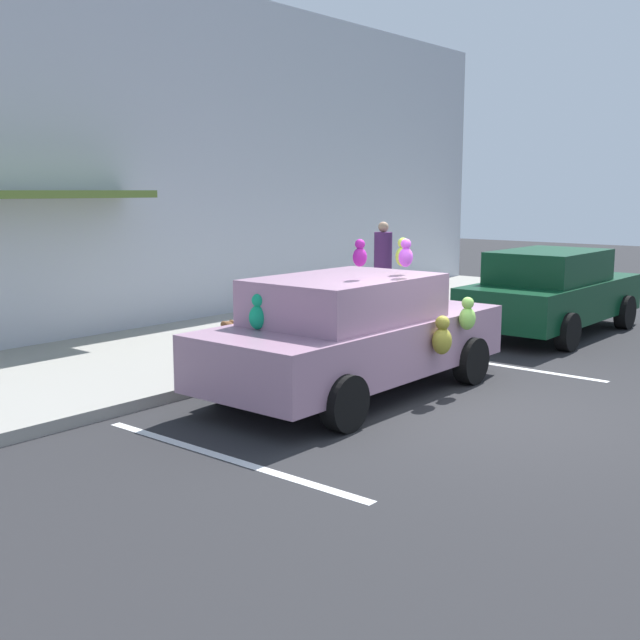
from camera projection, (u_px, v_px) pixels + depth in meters
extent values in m
plane|color=#262628|center=(469.00, 410.00, 9.47)|extent=(60.00, 60.00, 0.00)
cube|color=gray|center=(192.00, 350.00, 12.60)|extent=(24.00, 4.00, 0.15)
cube|color=#B2B7C1|center=(104.00, 155.00, 13.45)|extent=(24.00, 0.30, 6.40)
cube|color=#59722D|center=(41.00, 194.00, 12.02)|extent=(3.60, 1.10, 0.12)
cube|color=silver|center=(490.00, 364.00, 11.96)|extent=(0.12, 3.60, 0.01)
cube|color=silver|center=(225.00, 458.00, 7.76)|extent=(0.12, 3.60, 0.01)
cube|color=#A27993|center=(356.00, 344.00, 10.15)|extent=(4.52, 1.82, 0.68)
cube|color=#A27993|center=(345.00, 299.00, 9.88)|extent=(2.35, 1.60, 0.56)
cylinder|color=black|center=(363.00, 344.00, 11.84)|extent=(0.64, 0.22, 0.64)
cylinder|color=black|center=(471.00, 361.00, 10.69)|extent=(0.64, 0.22, 0.64)
cylinder|color=black|center=(228.00, 378.00, 9.71)|extent=(0.64, 0.22, 0.64)
cylinder|color=black|center=(345.00, 403.00, 8.57)|extent=(0.64, 0.22, 0.64)
ellipsoid|color=olive|center=(442.00, 341.00, 9.81)|extent=(0.29, 0.23, 0.34)
sphere|color=olive|center=(442.00, 323.00, 9.77)|extent=(0.18, 0.18, 0.18)
ellipsoid|color=#DD56ED|center=(406.00, 257.00, 9.66)|extent=(0.20, 0.16, 0.24)
sphere|color=#DD56ED|center=(406.00, 244.00, 9.64)|extent=(0.13, 0.13, 0.13)
ellipsoid|color=#B7DC40|center=(403.00, 257.00, 10.03)|extent=(0.21, 0.17, 0.25)
sphere|color=#B7DC40|center=(403.00, 243.00, 10.00)|extent=(0.14, 0.14, 0.14)
ellipsoid|color=#9E1B8E|center=(360.00, 257.00, 9.46)|extent=(0.19, 0.16, 0.23)
sphere|color=#9E1B8E|center=(360.00, 244.00, 9.43)|extent=(0.12, 0.12, 0.12)
ellipsoid|color=#681AE8|center=(287.00, 317.00, 9.32)|extent=(0.23, 0.19, 0.28)
sphere|color=#681AE8|center=(287.00, 302.00, 9.29)|extent=(0.15, 0.15, 0.15)
ellipsoid|color=teal|center=(412.00, 302.00, 10.85)|extent=(0.17, 0.14, 0.20)
sphere|color=teal|center=(412.00, 293.00, 10.83)|extent=(0.11, 0.11, 0.11)
ellipsoid|color=red|center=(308.00, 323.00, 9.07)|extent=(0.19, 0.15, 0.22)
sphere|color=red|center=(308.00, 310.00, 9.05)|extent=(0.12, 0.12, 0.12)
ellipsoid|color=#13AA6E|center=(258.00, 317.00, 9.26)|extent=(0.25, 0.20, 0.29)
sphere|color=#13AA6E|center=(258.00, 300.00, 9.23)|extent=(0.16, 0.16, 0.16)
ellipsoid|color=#BA5EE3|center=(425.00, 305.00, 10.51)|extent=(0.19, 0.15, 0.22)
sphere|color=#BA5EE3|center=(426.00, 294.00, 10.49)|extent=(0.12, 0.12, 0.12)
ellipsoid|color=#90D658|center=(467.00, 319.00, 10.28)|extent=(0.25, 0.21, 0.30)
sphere|color=#90D658|center=(468.00, 303.00, 10.24)|extent=(0.16, 0.16, 0.16)
cube|color=#0A381E|center=(553.00, 299.00, 14.39)|extent=(4.42, 1.72, 0.68)
cube|color=#0A381E|center=(549.00, 266.00, 14.12)|extent=(2.30, 1.52, 0.56)
cylinder|color=black|center=(539.00, 304.00, 16.03)|extent=(0.64, 0.22, 0.64)
cylinder|color=black|center=(625.00, 312.00, 14.94)|extent=(0.64, 0.22, 0.64)
cylinder|color=black|center=(474.00, 321.00, 13.95)|extent=(0.64, 0.22, 0.64)
cylinder|color=black|center=(568.00, 332.00, 12.86)|extent=(0.64, 0.22, 0.64)
ellipsoid|color=brown|center=(228.00, 347.00, 11.49)|extent=(0.31, 0.26, 0.39)
sphere|color=brown|center=(228.00, 329.00, 11.44)|extent=(0.22, 0.22, 0.22)
sphere|color=brown|center=(224.00, 324.00, 11.37)|extent=(0.09, 0.09, 0.09)
sphere|color=brown|center=(231.00, 323.00, 11.49)|extent=(0.09, 0.09, 0.09)
cylinder|color=#51265C|center=(383.00, 275.00, 15.37)|extent=(0.35, 0.35, 1.66)
sphere|color=tan|center=(383.00, 227.00, 15.22)|extent=(0.20, 0.20, 0.20)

